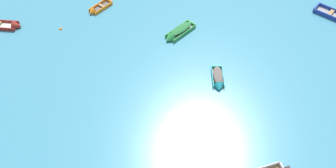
{
  "coord_description": "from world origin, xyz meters",
  "views": [
    {
      "loc": [
        -0.13,
        2.72,
        21.9
      ],
      "look_at": [
        0.0,
        22.46,
        0.15
      ],
      "focal_mm": 38.47,
      "sensor_mm": 36.0,
      "label": 1
    }
  ],
  "objects_px": {
    "rowboat_orange_near_camera": "(96,10)",
    "mooring_buoy_far_field": "(61,29)",
    "rowboat_green_back_row_center": "(177,33)",
    "rowboat_turquoise_back_row_left": "(218,80)",
    "rowboat_maroon_far_left": "(11,26)"
  },
  "relations": [
    {
      "from": "rowboat_orange_near_camera",
      "to": "mooring_buoy_far_field",
      "type": "bearing_deg",
      "value": -137.05
    },
    {
      "from": "rowboat_maroon_far_left",
      "to": "mooring_buoy_far_field",
      "type": "bearing_deg",
      "value": -3.83
    },
    {
      "from": "rowboat_turquoise_back_row_left",
      "to": "rowboat_maroon_far_left",
      "type": "xyz_separation_m",
      "value": [
        -19.16,
        7.29,
        -0.09
      ]
    },
    {
      "from": "rowboat_orange_near_camera",
      "to": "rowboat_green_back_row_center",
      "type": "bearing_deg",
      "value": -25.39
    },
    {
      "from": "rowboat_orange_near_camera",
      "to": "rowboat_turquoise_back_row_left",
      "type": "relative_size",
      "value": 1.02
    },
    {
      "from": "rowboat_turquoise_back_row_left",
      "to": "rowboat_green_back_row_center",
      "type": "distance_m",
      "value": 6.81
    },
    {
      "from": "mooring_buoy_far_field",
      "to": "rowboat_orange_near_camera",
      "type": "bearing_deg",
      "value": 42.95
    },
    {
      "from": "rowboat_green_back_row_center",
      "to": "rowboat_maroon_far_left",
      "type": "relative_size",
      "value": 0.84
    },
    {
      "from": "rowboat_orange_near_camera",
      "to": "rowboat_turquoise_back_row_left",
      "type": "xyz_separation_m",
      "value": [
        11.32,
        -9.78,
        0.09
      ]
    },
    {
      "from": "rowboat_turquoise_back_row_left",
      "to": "mooring_buoy_far_field",
      "type": "height_order",
      "value": "rowboat_turquoise_back_row_left"
    },
    {
      "from": "rowboat_orange_near_camera",
      "to": "rowboat_turquoise_back_row_left",
      "type": "bearing_deg",
      "value": -40.84
    },
    {
      "from": "rowboat_turquoise_back_row_left",
      "to": "rowboat_green_back_row_center",
      "type": "height_order",
      "value": "rowboat_green_back_row_center"
    },
    {
      "from": "rowboat_green_back_row_center",
      "to": "rowboat_turquoise_back_row_left",
      "type": "bearing_deg",
      "value": -61.2
    },
    {
      "from": "rowboat_turquoise_back_row_left",
      "to": "mooring_buoy_far_field",
      "type": "distance_m",
      "value": 15.95
    },
    {
      "from": "rowboat_maroon_far_left",
      "to": "rowboat_turquoise_back_row_left",
      "type": "bearing_deg",
      "value": -20.82
    }
  ]
}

